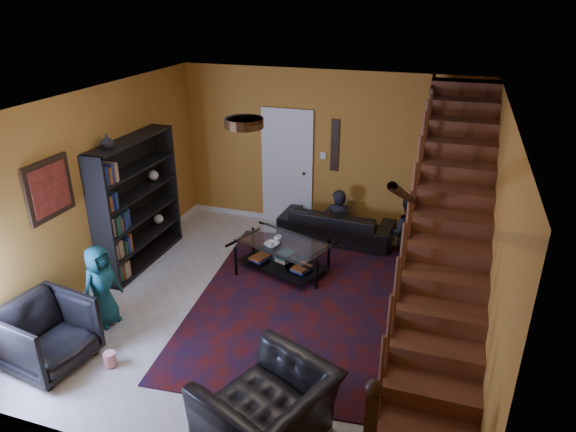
# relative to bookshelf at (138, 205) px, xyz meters

# --- Properties ---
(floor) EXTENTS (5.50, 5.50, 0.00)m
(floor) POSITION_rel_bookshelf_xyz_m (2.40, -0.60, -0.96)
(floor) COLOR beige
(floor) RESTS_ON ground
(room) EXTENTS (5.50, 5.50, 5.50)m
(room) POSITION_rel_bookshelf_xyz_m (1.07, 0.73, -0.91)
(room) COLOR #B37127
(room) RESTS_ON ground
(staircase) EXTENTS (0.95, 5.02, 3.18)m
(staircase) POSITION_rel_bookshelf_xyz_m (4.53, -0.60, 0.43)
(staircase) COLOR brown
(staircase) RESTS_ON floor
(bookshelf) EXTENTS (0.35, 1.80, 2.00)m
(bookshelf) POSITION_rel_bookshelf_xyz_m (0.00, 0.00, 0.00)
(bookshelf) COLOR black
(bookshelf) RESTS_ON floor
(door) EXTENTS (0.82, 0.05, 2.05)m
(door) POSITION_rel_bookshelf_xyz_m (1.70, 2.12, 0.06)
(door) COLOR silver
(door) RESTS_ON floor
(framed_picture) EXTENTS (0.04, 0.74, 0.74)m
(framed_picture) POSITION_rel_bookshelf_xyz_m (-0.17, -1.50, 0.79)
(framed_picture) COLOR maroon
(framed_picture) RESTS_ON room
(wall_hanging) EXTENTS (0.14, 0.03, 0.90)m
(wall_hanging) POSITION_rel_bookshelf_xyz_m (2.55, 2.13, 0.59)
(wall_hanging) COLOR black
(wall_hanging) RESTS_ON room
(ceiling_fixture) EXTENTS (0.40, 0.40, 0.10)m
(ceiling_fixture) POSITION_rel_bookshelf_xyz_m (2.40, -1.40, 1.78)
(ceiling_fixture) COLOR #3F2814
(ceiling_fixture) RESTS_ON room
(rug) EXTENTS (3.88, 4.33, 0.02)m
(rug) POSITION_rel_bookshelf_xyz_m (3.07, -0.34, -0.95)
(rug) COLOR #440F0C
(rug) RESTS_ON floor
(sofa) EXTENTS (1.97, 0.87, 0.56)m
(sofa) POSITION_rel_bookshelf_xyz_m (2.73, 1.70, -0.68)
(sofa) COLOR black
(sofa) RESTS_ON floor
(armchair_left) EXTENTS (1.00, 0.98, 0.80)m
(armchair_left) POSITION_rel_bookshelf_xyz_m (0.35, -2.48, -0.56)
(armchair_left) COLOR black
(armchair_left) RESTS_ON floor
(armchair_right) EXTENTS (1.38, 1.46, 0.75)m
(armchair_right) POSITION_rel_bookshelf_xyz_m (3.11, -2.75, -0.59)
(armchair_right) COLOR black
(armchair_right) RESTS_ON floor
(person_adult_a) EXTENTS (0.53, 0.39, 1.36)m
(person_adult_a) POSITION_rel_bookshelf_xyz_m (2.74, 1.75, -0.74)
(person_adult_a) COLOR black
(person_adult_a) RESTS_ON sofa
(person_adult_b) EXTENTS (0.76, 0.63, 1.43)m
(person_adult_b) POSITION_rel_bookshelf_xyz_m (3.90, 1.75, -0.70)
(person_adult_b) COLOR black
(person_adult_b) RESTS_ON sofa
(person_child) EXTENTS (0.45, 0.60, 1.11)m
(person_child) POSITION_rel_bookshelf_xyz_m (0.45, -1.61, -0.41)
(person_child) COLOR #194F60
(person_child) RESTS_ON armchair_left
(coffee_table) EXTENTS (1.50, 1.18, 0.50)m
(coffee_table) POSITION_rel_bookshelf_xyz_m (2.22, 0.36, -0.67)
(coffee_table) COLOR black
(coffee_table) RESTS_ON floor
(cup_a) EXTENTS (0.16, 0.16, 0.10)m
(cup_a) POSITION_rel_bookshelf_xyz_m (2.14, 0.36, -0.41)
(cup_a) COLOR #999999
(cup_a) RESTS_ON coffee_table
(cup_b) EXTENTS (0.12, 0.12, 0.09)m
(cup_b) POSITION_rel_bookshelf_xyz_m (2.10, 0.15, -0.42)
(cup_b) COLOR #999999
(cup_b) RESTS_ON coffee_table
(bowl) EXTENTS (0.26, 0.26, 0.05)m
(bowl) POSITION_rel_bookshelf_xyz_m (2.10, 0.19, -0.44)
(bowl) COLOR #999999
(bowl) RESTS_ON coffee_table
(vase) EXTENTS (0.18, 0.18, 0.19)m
(vase) POSITION_rel_bookshelf_xyz_m (-0.00, -0.50, 1.13)
(vase) COLOR #999999
(vase) RESTS_ON bookshelf
(popcorn_bucket) EXTENTS (0.18, 0.18, 0.16)m
(popcorn_bucket) POSITION_rel_bookshelf_xyz_m (1.03, -2.31, -0.86)
(popcorn_bucket) COLOR red
(popcorn_bucket) RESTS_ON rug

